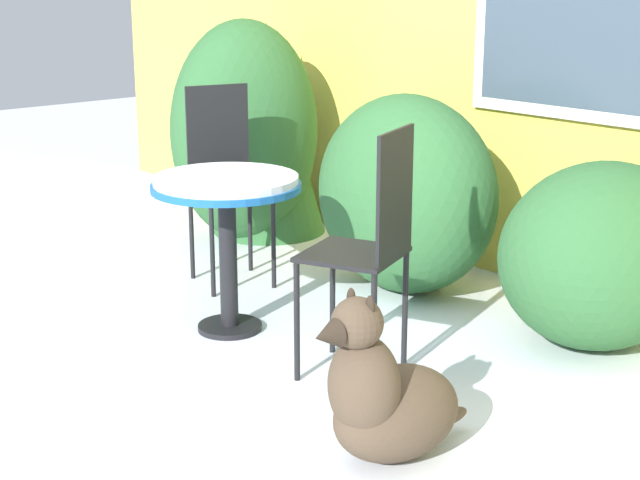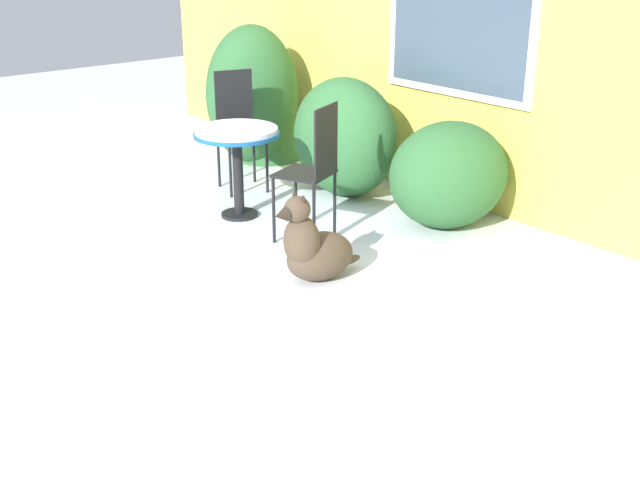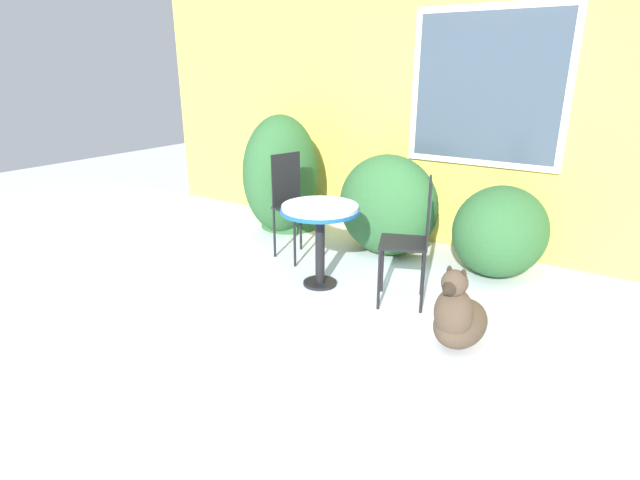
{
  "view_description": "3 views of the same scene",
  "coord_description": "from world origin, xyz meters",
  "px_view_note": "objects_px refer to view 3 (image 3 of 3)",
  "views": [
    {
      "loc": [
        2.84,
        -1.91,
        1.62
      ],
      "look_at": [
        0.0,
        0.6,
        0.55
      ],
      "focal_mm": 55.0,
      "sensor_mm": 36.0,
      "label": 1
    },
    {
      "loc": [
        4.44,
        -2.84,
        2.21
      ],
      "look_at": [
        0.74,
        0.29,
        0.27
      ],
      "focal_mm": 45.0,
      "sensor_mm": 36.0,
      "label": 2
    },
    {
      "loc": [
        1.62,
        -2.75,
        1.82
      ],
      "look_at": [
        -0.6,
        0.58,
        0.41
      ],
      "focal_mm": 28.0,
      "sensor_mm": 36.0,
      "label": 3
    }
  ],
  "objects_px": {
    "patio_table": "(320,219)",
    "patio_chair_far_side": "(413,236)",
    "dog": "(458,318)",
    "patio_chair_near_table": "(293,201)"
  },
  "relations": [
    {
      "from": "patio_table",
      "to": "patio_chair_near_table",
      "type": "height_order",
      "value": "patio_chair_near_table"
    },
    {
      "from": "patio_table",
      "to": "patio_chair_far_side",
      "type": "relative_size",
      "value": 0.71
    },
    {
      "from": "patio_table",
      "to": "patio_chair_near_table",
      "type": "relative_size",
      "value": 0.71
    },
    {
      "from": "patio_chair_far_side",
      "to": "patio_chair_near_table",
      "type": "bearing_deg",
      "value": -125.61
    },
    {
      "from": "patio_chair_near_table",
      "to": "patio_chair_far_side",
      "type": "relative_size",
      "value": 1.0
    },
    {
      "from": "patio_table",
      "to": "dog",
      "type": "height_order",
      "value": "patio_table"
    },
    {
      "from": "patio_chair_far_side",
      "to": "dog",
      "type": "distance_m",
      "value": 0.79
    },
    {
      "from": "patio_chair_near_table",
      "to": "dog",
      "type": "height_order",
      "value": "patio_chair_near_table"
    },
    {
      "from": "patio_chair_far_side",
      "to": "patio_table",
      "type": "bearing_deg",
      "value": -104.61
    },
    {
      "from": "patio_chair_near_table",
      "to": "patio_chair_far_side",
      "type": "bearing_deg",
      "value": -87.01
    }
  ]
}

